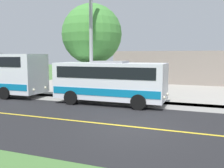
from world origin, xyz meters
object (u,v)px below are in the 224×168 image
Objects in this scene: tree_curbside at (92,34)px; shuttle_bus_front at (110,80)px; street_light_pole at (90,31)px; commercial_building at (198,66)px.

shuttle_bus_front is at bearing 42.00° from tree_curbside.
street_light_pole reaches higher than tree_curbside.
tree_curbside is at bearing -28.48° from commercial_building.
tree_curbside is (-2.52, -1.05, 0.04)m from street_light_pole.
street_light_pole is 18.00m from commercial_building.
tree_curbside is 0.39× the size of commercial_building.
tree_curbside reaches higher than shuttle_bus_front.
tree_curbside reaches higher than commercial_building.
commercial_building is (-16.52, 6.55, -2.89)m from street_light_pole.
street_light_pole is 0.47× the size of commercial_building.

